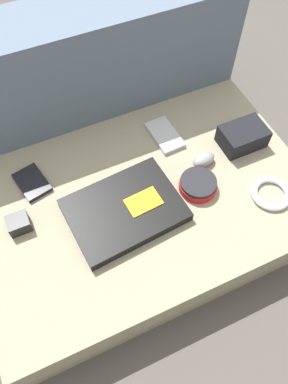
# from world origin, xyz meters

# --- Properties ---
(ground_plane) EXTENTS (8.00, 8.00, 0.00)m
(ground_plane) POSITION_xyz_m (0.00, 0.00, 0.00)
(ground_plane) COLOR #4C4742
(couch_seat) EXTENTS (0.92, 0.60, 0.13)m
(couch_seat) POSITION_xyz_m (0.00, 0.00, 0.07)
(couch_seat) COLOR gray
(couch_seat) RESTS_ON ground_plane
(couch_backrest) EXTENTS (0.92, 0.20, 0.45)m
(couch_backrest) POSITION_xyz_m (0.00, 0.40, 0.22)
(couch_backrest) COLOR slate
(couch_backrest) RESTS_ON ground_plane
(laptop) EXTENTS (0.31, 0.24, 0.03)m
(laptop) POSITION_xyz_m (-0.07, -0.03, 0.15)
(laptop) COLOR black
(laptop) RESTS_ON couch_seat
(computer_mouse) EXTENTS (0.07, 0.05, 0.03)m
(computer_mouse) POSITION_xyz_m (0.20, 0.03, 0.15)
(computer_mouse) COLOR gray
(computer_mouse) RESTS_ON couch_seat
(speaker_puck) EXTENTS (0.10, 0.10, 0.03)m
(speaker_puck) POSITION_xyz_m (0.14, -0.04, 0.15)
(speaker_puck) COLOR red
(speaker_puck) RESTS_ON couch_seat
(phone_silver) EXTENTS (0.08, 0.13, 0.01)m
(phone_silver) POSITION_xyz_m (0.14, 0.17, 0.14)
(phone_silver) COLOR #B7B7BC
(phone_silver) RESTS_ON couch_seat
(phone_black) EXTENTS (0.09, 0.12, 0.01)m
(phone_black) POSITION_xyz_m (-0.27, 0.16, 0.14)
(phone_black) COLOR black
(phone_black) RESTS_ON couch_seat
(camera_pouch) EXTENTS (0.13, 0.09, 0.06)m
(camera_pouch) POSITION_xyz_m (0.34, 0.05, 0.16)
(camera_pouch) COLOR black
(camera_pouch) RESTS_ON couch_seat
(charger_brick) EXTENTS (0.06, 0.05, 0.04)m
(charger_brick) POSITION_xyz_m (-0.33, 0.05, 0.15)
(charger_brick) COLOR black
(charger_brick) RESTS_ON couch_seat
(cable_coil) EXTENTS (0.11, 0.11, 0.02)m
(cable_coil) POSITION_xyz_m (0.31, -0.14, 0.14)
(cable_coil) COLOR white
(cable_coil) RESTS_ON couch_seat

